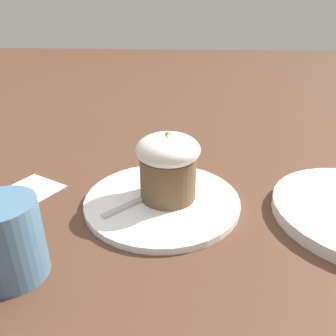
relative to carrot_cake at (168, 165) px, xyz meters
The scene contains 6 objects.
ground_plane 0.07m from the carrot_cake, 59.70° to the right, with size 4.00×4.00×0.00m, color #513323.
dessert_plate 0.06m from the carrot_cake, 59.70° to the right, with size 0.24×0.24×0.01m.
carrot_cake is the anchor object (origin of this frame).
spoon 0.06m from the carrot_cake, 98.58° to the right, with size 0.11×0.11×0.01m.
coffee_cup 0.23m from the carrot_cake, 44.17° to the right, with size 0.10×0.07×0.09m.
paper_napkin 0.24m from the carrot_cake, 92.79° to the right, with size 0.13×0.12×0.00m.
Camera 1 is at (0.43, 0.04, 0.27)m, focal length 35.00 mm.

